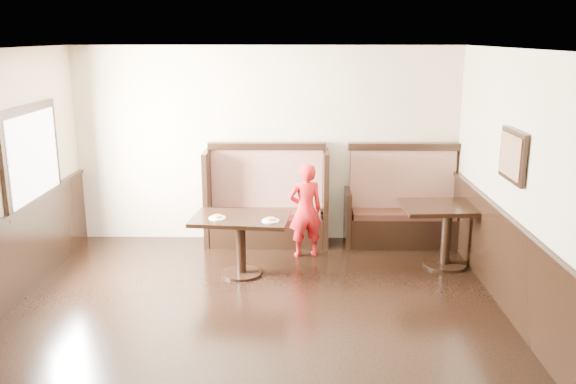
{
  "coord_description": "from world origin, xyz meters",
  "views": [
    {
      "loc": [
        0.43,
        -5.14,
        2.93
      ],
      "look_at": [
        0.32,
        2.35,
        1.0
      ],
      "focal_mm": 38.0,
      "sensor_mm": 36.0,
      "label": 1
    }
  ],
  "objects_px": {
    "booth_main": "(267,207)",
    "child": "(305,210)",
    "table_main": "(241,231)",
    "booth_neighbor": "(402,211)",
    "table_neighbor": "(447,221)"
  },
  "relations": [
    {
      "from": "child",
      "to": "table_neighbor",
      "type": "bearing_deg",
      "value": 153.65
    },
    {
      "from": "child",
      "to": "table_main",
      "type": "bearing_deg",
      "value": 24.87
    },
    {
      "from": "table_main",
      "to": "child",
      "type": "distance_m",
      "value": 1.07
    },
    {
      "from": "booth_main",
      "to": "table_neighbor",
      "type": "height_order",
      "value": "booth_main"
    },
    {
      "from": "booth_neighbor",
      "to": "table_neighbor",
      "type": "height_order",
      "value": "booth_neighbor"
    },
    {
      "from": "booth_neighbor",
      "to": "table_main",
      "type": "relative_size",
      "value": 1.31
    },
    {
      "from": "booth_neighbor",
      "to": "table_neighbor",
      "type": "relative_size",
      "value": 1.34
    },
    {
      "from": "booth_neighbor",
      "to": "table_main",
      "type": "bearing_deg",
      "value": -150.73
    },
    {
      "from": "booth_main",
      "to": "child",
      "type": "relative_size",
      "value": 1.35
    },
    {
      "from": "table_main",
      "to": "booth_main",
      "type": "bearing_deg",
      "value": 84.06
    },
    {
      "from": "booth_neighbor",
      "to": "booth_main",
      "type": "bearing_deg",
      "value": 179.95
    },
    {
      "from": "booth_neighbor",
      "to": "table_neighbor",
      "type": "distance_m",
      "value": 1.01
    },
    {
      "from": "booth_main",
      "to": "booth_neighbor",
      "type": "distance_m",
      "value": 1.95
    },
    {
      "from": "table_main",
      "to": "table_neighbor",
      "type": "xyz_separation_m",
      "value": [
        2.64,
        0.34,
        0.04
      ]
    },
    {
      "from": "booth_neighbor",
      "to": "child",
      "type": "height_order",
      "value": "booth_neighbor"
    }
  ]
}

